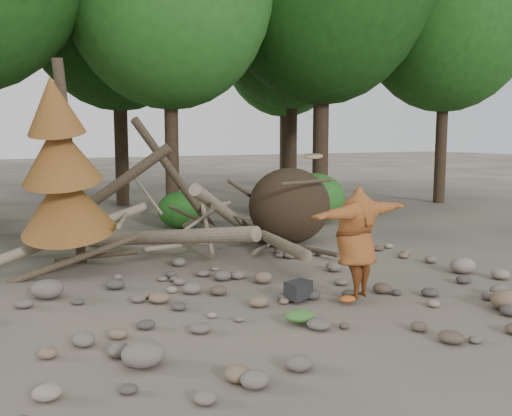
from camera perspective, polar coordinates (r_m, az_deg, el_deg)
name	(u,v)px	position (r m, az deg, el deg)	size (l,w,h in m)	color
ground	(279,298)	(10.10, 2.36, -9.00)	(120.00, 120.00, 0.00)	#514C44
deadfall_pile	(271,209)	(14.50, 1.49, -0.09)	(8.55, 5.24, 3.30)	#332619
dead_conifer	(62,171)	(12.01, -18.80, 3.49)	(2.06, 2.16, 4.35)	#4C3F30
bush_mid	(181,210)	(17.34, -7.54, -0.20)	(1.40, 1.40, 1.12)	#215D1B
bush_right	(314,198)	(18.37, 5.79, 1.01)	(2.00, 2.00, 1.60)	#2B6E22
frisbee_thrower	(356,242)	(9.82, 10.01, -3.35)	(2.64, 1.35, 2.50)	brown
backpack	(298,293)	(9.89, 4.26, -8.49)	(0.44, 0.29, 0.29)	black
cloth_green	(300,319)	(8.78, 4.38, -11.00)	(0.46, 0.39, 0.17)	#3A702C
cloth_orange	(347,302)	(9.83, 9.11, -9.24)	(0.29, 0.24, 0.11)	#C55521
boulder_front_left	(143,354)	(7.40, -11.22, -14.12)	(0.54, 0.48, 0.32)	#6A6259
boulder_front_right	(507,300)	(10.29, 23.81, -8.39)	(0.55, 0.49, 0.33)	#7B624D
boulder_mid_right	(463,265)	(12.54, 19.98, -5.42)	(0.54, 0.49, 0.32)	gray
boulder_mid_left	(48,289)	(10.66, -20.12, -7.63)	(0.56, 0.51, 0.34)	#665C56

